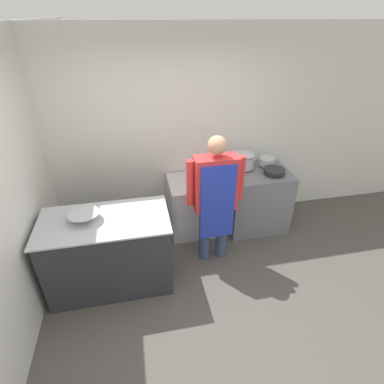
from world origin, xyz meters
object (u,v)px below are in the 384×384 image
sauce_pot (267,161)px  fridge_unit (193,206)px  saute_pan (274,171)px  person_cook (215,194)px  stock_pot (243,160)px  mixing_bowl (84,217)px  stove (255,198)px

sauce_pot → fridge_unit: bearing=-176.7°
saute_pan → person_cook: bearing=-154.8°
fridge_unit → stock_pot: stock_pot is taller
mixing_bowl → saute_pan: mixing_bowl is taller
stock_pot → sauce_pot: size_ratio=1.39×
mixing_bowl → person_cook: bearing=6.3°
stove → stock_pot: 0.62m
stove → fridge_unit: (-0.90, 0.07, -0.06)m
mixing_bowl → sauce_pot: sauce_pot is taller
stove → sauce_pot: 0.56m
stock_pot → saute_pan: bearing=-35.4°
stove → stock_pot: stock_pot is taller
mixing_bowl → sauce_pot: size_ratio=1.42×
fridge_unit → saute_pan: saute_pan is taller
person_cook → mixing_bowl: (-1.45, -0.16, -0.00)m
fridge_unit → mixing_bowl: size_ratio=2.42×
stove → mixing_bowl: size_ratio=2.82×
stove → sauce_pot: bearing=37.3°
person_cook → stock_pot: person_cook is taller
person_cook → sauce_pot: person_cook is taller
mixing_bowl → saute_pan: size_ratio=1.13×
saute_pan → stove: bearing=143.2°
person_cook → sauce_pot: bearing=36.5°
saute_pan → sauce_pot: sauce_pot is taller
person_cook → sauce_pot: size_ratio=7.31×
person_cook → mixing_bowl: bearing=-173.7°
person_cook → fridge_unit: bearing=101.2°
stock_pot → fridge_unit: bearing=-175.1°
fridge_unit → sauce_pot: size_ratio=3.44×
person_cook → stock_pot: (0.59, 0.70, 0.07)m
fridge_unit → mixing_bowl: bearing=-148.9°
mixing_bowl → fridge_unit: bearing=31.1°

